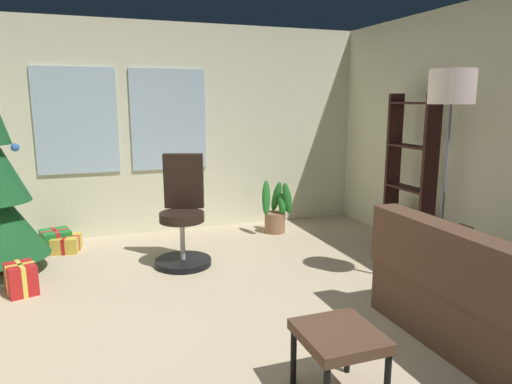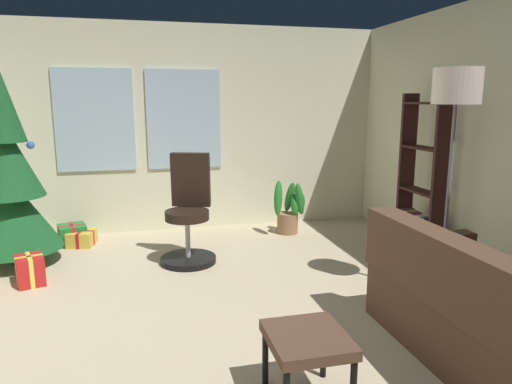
% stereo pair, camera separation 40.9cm
% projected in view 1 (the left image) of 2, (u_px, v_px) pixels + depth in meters
% --- Properties ---
extents(ground_plane, '(5.22, 6.02, 0.10)m').
position_uv_depth(ground_plane, '(231.00, 357.00, 3.09)').
color(ground_plane, '#BFAC8C').
extents(wall_back_with_windows, '(5.22, 0.12, 2.53)m').
position_uv_depth(wall_back_with_windows, '(156.00, 130.00, 5.64)').
color(wall_back_with_windows, beige).
rests_on(wall_back_with_windows, ground_plane).
extents(footstool, '(0.42, 0.46, 0.40)m').
position_uv_depth(footstool, '(339.00, 340.00, 2.53)').
color(footstool, '#503626').
rests_on(footstool, ground_plane).
extents(gift_box_red, '(0.29, 0.33, 0.27)m').
position_uv_depth(gift_box_red, '(21.00, 279.00, 3.96)').
color(gift_box_red, red).
rests_on(gift_box_red, ground_plane).
extents(gift_box_green, '(0.36, 0.37, 0.23)m').
position_uv_depth(gift_box_green, '(56.00, 240.00, 5.13)').
color(gift_box_green, '#1E722D').
rests_on(gift_box_green, ground_plane).
extents(gift_box_gold, '(0.33, 0.35, 0.18)m').
position_uv_depth(gift_box_gold, '(66.00, 244.00, 5.08)').
color(gift_box_gold, gold).
rests_on(gift_box_gold, ground_plane).
extents(office_chair, '(0.56, 0.57, 1.10)m').
position_uv_depth(office_chair, '(183.00, 221.00, 4.64)').
color(office_chair, black).
rests_on(office_chair, ground_plane).
extents(bookshelf, '(0.18, 0.64, 1.70)m').
position_uv_depth(bookshelf, '(409.00, 185.00, 4.95)').
color(bookshelf, '#331916').
rests_on(bookshelf, ground_plane).
extents(floor_lamp, '(0.37, 0.37, 1.87)m').
position_uv_depth(floor_lamp, '(451.00, 102.00, 3.81)').
color(floor_lamp, slate).
rests_on(floor_lamp, ground_plane).
extents(potted_plant, '(0.46, 0.35, 0.69)m').
position_uv_depth(potted_plant, '(277.00, 211.00, 5.75)').
color(potted_plant, '#936849').
rests_on(potted_plant, ground_plane).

